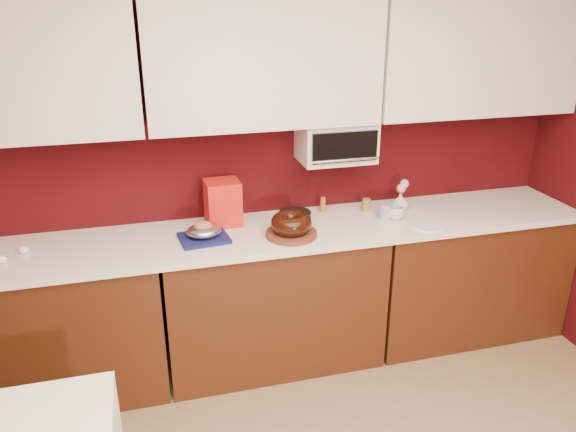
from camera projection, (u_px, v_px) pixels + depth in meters
The scene contains 28 objects.
wall_back at pixel (259, 159), 3.49m from camera, with size 4.00×0.02×2.50m, color #3D080B.
base_cabinet_left at pixel (44, 330), 3.19m from camera, with size 1.31×0.58×0.86m, color #441F0D.
base_cabinet_center at pixel (272, 299), 3.51m from camera, with size 1.31×0.58×0.86m, color #441F0D.
base_cabinet_right at pixel (461, 273), 3.84m from camera, with size 1.31×0.58×0.86m, color #441F0D.
countertop at pixel (271, 233), 3.35m from camera, with size 4.00×0.62×0.04m, color white.
upper_cabinet_left at pixel (2, 71), 2.80m from camera, with size 1.31×0.33×0.70m, color white.
upper_cabinet_center at pixel (263, 63), 3.12m from camera, with size 1.31×0.33×0.70m, color white.
upper_cabinet_right at pixel (475, 56), 3.44m from camera, with size 1.31×0.33×0.70m, color white.
toaster_oven at pixel (336, 141), 3.42m from camera, with size 0.45×0.30×0.25m, color white.
toaster_oven_door at pixel (345, 147), 3.28m from camera, with size 0.40×0.02×0.18m, color black.
toaster_oven_handle at pixel (345, 160), 3.29m from camera, with size 0.02×0.02×0.42m, color silver.
cake_base at pixel (291, 234), 3.25m from camera, with size 0.30×0.30×0.03m, color brown.
bundt_cake at pixel (291, 223), 3.22m from camera, with size 0.24×0.24×0.10m, color black.
navy_towel at pixel (204, 238), 3.20m from camera, with size 0.27×0.23×0.02m, color #161A54.
foil_ham_nest at pixel (204, 231), 3.19m from camera, with size 0.20×0.17×0.07m, color silver.
roasted_ham at pixel (203, 227), 3.18m from camera, with size 0.11×0.09×0.07m, color #C5755A.
pandoro_box at pixel (223, 203), 3.38m from camera, with size 0.20×0.18×0.28m, color #AF0B1B.
dark_pan at pixel (295, 215), 3.52m from camera, with size 0.20×0.20×0.04m, color black.
coffee_mug at pixel (396, 212), 3.48m from camera, with size 0.09×0.09×0.10m, color silver.
blue_jar at pixel (386, 211), 3.49m from camera, with size 0.08×0.08×0.10m, color #1B2F96.
flower_vase at pixel (400, 201), 3.62m from camera, with size 0.08×0.08×0.13m, color silver.
flower_pink at pixel (401, 188), 3.59m from camera, with size 0.06×0.06×0.06m, color pink.
flower_blue at pixel (404, 184), 3.61m from camera, with size 0.06×0.06×0.06m, color #7FADCC.
china_plate at pixel (427, 226), 3.39m from camera, with size 0.20×0.20×0.01m, color white.
amber_bottle at pixel (323, 205), 3.60m from camera, with size 0.03×0.03×0.10m, color #98611B.
paper_cup at pixel (366, 205), 3.62m from camera, with size 0.05×0.05×0.08m, color olive.
egg_left at pixel (2, 260), 2.92m from camera, with size 0.06×0.04×0.04m, color white.
egg_right at pixel (24, 250), 3.03m from camera, with size 0.05×0.04×0.04m, color white.
Camera 1 is at (-0.70, -1.05, 2.21)m, focal length 35.00 mm.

